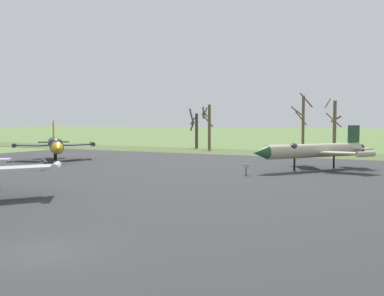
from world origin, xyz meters
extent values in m
plane|color=#607F42|center=(0.00, 0.00, 0.00)|extent=(600.00, 600.00, 0.00)
cube|color=#333335|center=(0.00, 17.20, 0.03)|extent=(85.47, 57.34, 0.05)
cube|color=#556636|center=(0.00, 51.87, 0.03)|extent=(145.47, 12.00, 0.06)
cylinder|color=#B7B293|center=(2.56, 32.41, 1.90)|extent=(7.57, 10.21, 1.32)
cone|color=#234C2D|center=(-1.12, 27.04, 1.90)|extent=(1.88, 1.96, 1.22)
cylinder|color=black|center=(5.95, 37.36, 1.90)|extent=(1.18, 1.12, 0.93)
ellipsoid|color=#19232D|center=(1.05, 30.21, 2.26)|extent=(0.88, 1.66, 0.83)
cube|color=#B7B293|center=(1.00, 34.80, 1.80)|extent=(3.43, 4.39, 0.12)
cube|color=#B7B293|center=(5.35, 31.83, 1.80)|extent=(4.07, 2.21, 0.12)
cylinder|color=#B7B293|center=(-0.30, 36.39, 1.80)|extent=(1.60, 2.03, 0.49)
cylinder|color=#B7B293|center=(7.30, 31.19, 1.80)|extent=(1.60, 2.03, 0.49)
cube|color=#234C2D|center=(5.50, 36.71, 3.44)|extent=(0.99, 1.35, 1.76)
cube|color=#B7B293|center=(4.51, 37.28, 2.00)|extent=(2.14, 2.01, 0.12)
cube|color=#B7B293|center=(6.39, 35.99, 2.00)|extent=(2.14, 2.01, 0.12)
cylinder|color=black|center=(1.13, 30.33, 0.62)|extent=(0.18, 0.18, 1.24)
cylinder|color=black|center=(3.98, 34.50, 0.62)|extent=(0.18, 0.18, 1.24)
cylinder|color=black|center=(-1.79, 25.30, 0.37)|extent=(0.08, 0.08, 0.75)
cube|color=white|center=(-1.79, 25.30, 0.89)|extent=(0.65, 0.31, 0.29)
cube|color=silver|center=(-10.07, 7.75, 1.87)|extent=(4.11, 4.95, 0.13)
cylinder|color=silver|center=(-8.52, 9.52, 1.87)|extent=(1.79, 2.04, 0.51)
cylinder|color=#33383D|center=(-26.33, 27.52, 1.98)|extent=(9.64, 9.23, 1.38)
cone|color=yellow|center=(-21.38, 22.83, 1.98)|extent=(2.10, 2.08, 1.27)
cylinder|color=black|center=(-30.88, 31.82, 1.98)|extent=(1.22, 1.22, 0.97)
ellipsoid|color=#19232D|center=(-24.09, 25.40, 2.36)|extent=(0.98, 1.84, 0.92)
cube|color=#33383D|center=(-29.50, 26.90, 1.88)|extent=(4.17, 2.76, 0.13)
cube|color=#33383D|center=(-25.89, 30.72, 1.88)|extent=(2.56, 4.08, 0.13)
cylinder|color=#33383D|center=(-31.37, 26.00, 1.88)|extent=(1.96, 1.89, 0.52)
cylinder|color=#33383D|center=(-25.10, 32.63, 1.88)|extent=(1.96, 1.89, 0.52)
cube|color=yellow|center=(-30.26, 31.24, 3.73)|extent=(1.29, 1.24, 2.13)
cube|color=#33383D|center=(-30.95, 30.41, 2.08)|extent=(2.04, 2.05, 0.13)
cube|color=#33383D|center=(-29.47, 31.97, 2.08)|extent=(2.04, 2.05, 0.13)
cylinder|color=black|center=(-24.42, 25.71, 0.64)|extent=(0.18, 0.18, 1.29)
cylinder|color=black|center=(-28.24, 29.33, 0.64)|extent=(0.18, 0.18, 1.29)
cylinder|color=black|center=(-20.57, 20.27, 0.38)|extent=(0.08, 0.08, 0.76)
cube|color=white|center=(-20.57, 20.27, 0.92)|extent=(0.55, 0.40, 0.32)
cylinder|color=#42382D|center=(-24.37, 59.97, 3.05)|extent=(0.53, 0.53, 6.10)
cylinder|color=#42382D|center=(-25.18, 59.86, 3.85)|extent=(0.52, 1.84, 1.66)
cylinder|color=#42382D|center=(-25.03, 59.29, 5.68)|extent=(1.72, 1.66, 2.67)
cylinder|color=#42382D|center=(-25.13, 59.94, 4.78)|extent=(0.27, 1.65, 1.19)
cylinder|color=#42382D|center=(-25.06, 59.71, 4.68)|extent=(0.83, 1.62, 1.21)
cylinder|color=brown|center=(-20.73, 57.63, 3.77)|extent=(0.50, 0.50, 7.54)
cylinder|color=brown|center=(-21.65, 57.19, 6.18)|extent=(1.19, 2.12, 2.10)
cylinder|color=brown|center=(-21.47, 57.55, 6.28)|extent=(0.44, 1.69, 1.62)
cylinder|color=brown|center=(-20.63, 56.66, 4.87)|extent=(2.13, 0.43, 2.32)
cylinder|color=brown|center=(-21.27, 56.95, 6.23)|extent=(1.66, 1.40, 1.60)
cylinder|color=brown|center=(-5.21, 59.34, 4.37)|extent=(0.44, 0.44, 8.74)
cylinder|color=brown|center=(-4.58, 58.54, 7.98)|extent=(1.87, 1.53, 2.30)
cylinder|color=brown|center=(-5.86, 58.19, 6.24)|extent=(2.50, 1.53, 1.73)
cylinder|color=brown|center=(-5.36, 58.46, 5.23)|extent=(1.96, 0.53, 2.22)
cylinder|color=brown|center=(-0.20, 58.13, 3.90)|extent=(0.51, 0.51, 7.80)
cylinder|color=brown|center=(-0.15, 57.03, 4.89)|extent=(2.31, 0.27, 2.18)
cylinder|color=brown|center=(-0.13, 58.86, 5.07)|extent=(1.61, 0.40, 1.07)
cylinder|color=brown|center=(-1.29, 58.27, 7.42)|extent=(0.49, 2.32, 1.51)
camera|label=1|loc=(12.14, -11.46, 4.73)|focal=42.09mm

